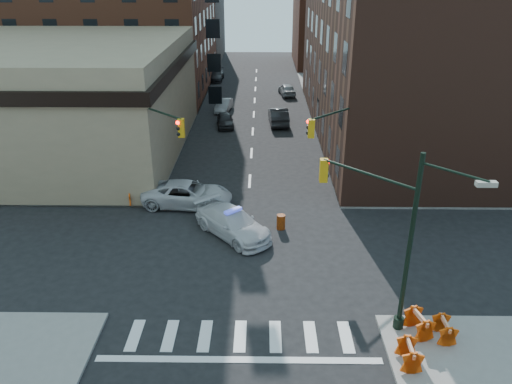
{
  "coord_description": "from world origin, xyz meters",
  "views": [
    {
      "loc": [
        0.89,
        -23.57,
        14.38
      ],
      "look_at": [
        0.55,
        3.23,
        2.2
      ],
      "focal_mm": 35.0,
      "sensor_mm": 36.0,
      "label": 1
    }
  ],
  "objects_px": {
    "pedestrian_a": "(130,189)",
    "barricade_nw_a": "(137,198)",
    "barrel_bank": "(164,200)",
    "parked_car_wnear": "(225,120)",
    "barricade_se_a": "(419,324)",
    "parked_car_wfar": "(224,105)",
    "parked_car_enear": "(278,116)",
    "police_car": "(233,223)",
    "pedestrian_b": "(75,187)",
    "barrel_road": "(281,222)",
    "pickup": "(188,194)"
  },
  "relations": [
    {
      "from": "barricade_nw_a",
      "to": "barrel_bank",
      "type": "bearing_deg",
      "value": -12.49
    },
    {
      "from": "parked_car_enear",
      "to": "parked_car_wnear",
      "type": "bearing_deg",
      "value": 6.73
    },
    {
      "from": "barricade_se_a",
      "to": "pedestrian_b",
      "type": "bearing_deg",
      "value": 40.8
    },
    {
      "from": "parked_car_wfar",
      "to": "pedestrian_b",
      "type": "bearing_deg",
      "value": -103.04
    },
    {
      "from": "pickup",
      "to": "barrel_bank",
      "type": "xyz_separation_m",
      "value": [
        -1.55,
        -0.29,
        -0.31
      ]
    },
    {
      "from": "police_car",
      "to": "pedestrian_a",
      "type": "distance_m",
      "value": 8.0
    },
    {
      "from": "parked_car_wnear",
      "to": "barrel_road",
      "type": "distance_m",
      "value": 21.34
    },
    {
      "from": "pedestrian_b",
      "to": "barricade_nw_a",
      "type": "relative_size",
      "value": 1.35
    },
    {
      "from": "pedestrian_a",
      "to": "parked_car_enear",
      "type": "bearing_deg",
      "value": 90.33
    },
    {
      "from": "parked_car_wnear",
      "to": "barricade_nw_a",
      "type": "relative_size",
      "value": 3.31
    },
    {
      "from": "pickup",
      "to": "barricade_nw_a",
      "type": "xyz_separation_m",
      "value": [
        -3.29,
        -0.19,
        -0.23
      ]
    },
    {
      "from": "barrel_bank",
      "to": "barricade_se_a",
      "type": "xyz_separation_m",
      "value": [
        13.02,
        -12.3,
        0.15
      ]
    },
    {
      "from": "parked_car_wfar",
      "to": "barricade_se_a",
      "type": "bearing_deg",
      "value": -66.26
    },
    {
      "from": "parked_car_wfar",
      "to": "barricade_nw_a",
      "type": "bearing_deg",
      "value": -92.54
    },
    {
      "from": "barricade_nw_a",
      "to": "parked_car_wfar",
      "type": "bearing_deg",
      "value": 71.19
    },
    {
      "from": "parked_car_enear",
      "to": "barricade_nw_a",
      "type": "distance_m",
      "value": 21.18
    },
    {
      "from": "parked_car_wnear",
      "to": "parked_car_wfar",
      "type": "xyz_separation_m",
      "value": [
        -0.52,
        5.69,
        -0.0
      ]
    },
    {
      "from": "parked_car_enear",
      "to": "barricade_nw_a",
      "type": "height_order",
      "value": "parked_car_enear"
    },
    {
      "from": "barricade_nw_a",
      "to": "police_car",
      "type": "bearing_deg",
      "value": -39.27
    },
    {
      "from": "barrel_bank",
      "to": "barricade_se_a",
      "type": "distance_m",
      "value": 17.91
    },
    {
      "from": "pedestrian_a",
      "to": "barrel_road",
      "type": "height_order",
      "value": "pedestrian_a"
    },
    {
      "from": "parked_car_wnear",
      "to": "barricade_nw_a",
      "type": "distance_m",
      "value": 18.43
    },
    {
      "from": "parked_car_wnear",
      "to": "parked_car_wfar",
      "type": "bearing_deg",
      "value": 87.95
    },
    {
      "from": "parked_car_enear",
      "to": "pedestrian_a",
      "type": "distance_m",
      "value": 21.13
    },
    {
      "from": "parked_car_enear",
      "to": "barricade_se_a",
      "type": "relative_size",
      "value": 3.77
    },
    {
      "from": "pedestrian_b",
      "to": "barricade_se_a",
      "type": "distance_m",
      "value": 23.26
    },
    {
      "from": "police_car",
      "to": "parked_car_enear",
      "type": "xyz_separation_m",
      "value": [
        3.29,
        22.54,
        0.04
      ]
    },
    {
      "from": "police_car",
      "to": "barricade_nw_a",
      "type": "height_order",
      "value": "police_car"
    },
    {
      "from": "parked_car_wnear",
      "to": "barricade_nw_a",
      "type": "xyz_separation_m",
      "value": [
        -4.51,
        -17.87,
        -0.07
      ]
    },
    {
      "from": "parked_car_wnear",
      "to": "barricade_nw_a",
      "type": "bearing_deg",
      "value": -111.47
    },
    {
      "from": "police_car",
      "to": "pickup",
      "type": "height_order",
      "value": "pickup"
    },
    {
      "from": "pickup",
      "to": "barricade_se_a",
      "type": "bearing_deg",
      "value": -131.67
    },
    {
      "from": "parked_car_wfar",
      "to": "barricade_nw_a",
      "type": "distance_m",
      "value": 23.89
    },
    {
      "from": "police_car",
      "to": "parked_car_wfar",
      "type": "bearing_deg",
      "value": 53.77
    },
    {
      "from": "police_car",
      "to": "pedestrian_a",
      "type": "xyz_separation_m",
      "value": [
        -6.9,
        4.04,
        0.34
      ]
    },
    {
      "from": "barrel_bank",
      "to": "parked_car_wnear",
      "type": "bearing_deg",
      "value": 81.26
    },
    {
      "from": "parked_car_wnear",
      "to": "barrel_bank",
      "type": "relative_size",
      "value": 3.86
    },
    {
      "from": "barrel_bank",
      "to": "police_car",
      "type": "bearing_deg",
      "value": -37.66
    },
    {
      "from": "barrel_bank",
      "to": "pedestrian_b",
      "type": "bearing_deg",
      "value": 170.28
    },
    {
      "from": "barricade_se_a",
      "to": "barricade_nw_a",
      "type": "bearing_deg",
      "value": 35.75
    },
    {
      "from": "pedestrian_a",
      "to": "barricade_nw_a",
      "type": "height_order",
      "value": "pedestrian_a"
    },
    {
      "from": "parked_car_wnear",
      "to": "parked_car_enear",
      "type": "height_order",
      "value": "parked_car_enear"
    },
    {
      "from": "pedestrian_a",
      "to": "barricade_se_a",
      "type": "relative_size",
      "value": 1.46
    },
    {
      "from": "barricade_se_a",
      "to": "pickup",
      "type": "bearing_deg",
      "value": 28.12
    },
    {
      "from": "parked_car_enear",
      "to": "pedestrian_b",
      "type": "xyz_separation_m",
      "value": [
        -14.04,
        -17.87,
        0.1
      ]
    },
    {
      "from": "pedestrian_a",
      "to": "barricade_nw_a",
      "type": "xyz_separation_m",
      "value": [
        0.44,
        -0.3,
        -0.54
      ]
    },
    {
      "from": "barricade_se_a",
      "to": "barricade_nw_a",
      "type": "distance_m",
      "value": 19.28
    },
    {
      "from": "police_car",
      "to": "parked_car_wnear",
      "type": "height_order",
      "value": "police_car"
    },
    {
      "from": "parked_car_wfar",
      "to": "pedestrian_b",
      "type": "height_order",
      "value": "pedestrian_b"
    },
    {
      "from": "parked_car_wnear",
      "to": "barricade_se_a",
      "type": "bearing_deg",
      "value": -78.59
    }
  ]
}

